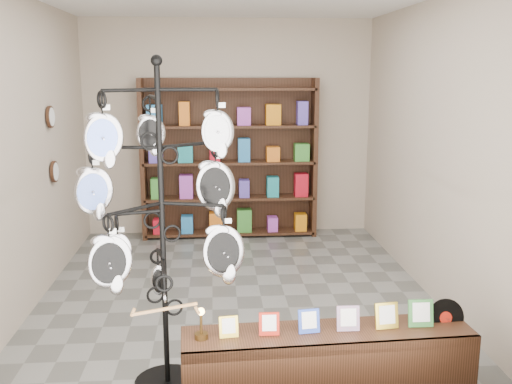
{
  "coord_description": "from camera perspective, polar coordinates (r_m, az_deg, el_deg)",
  "views": [
    {
      "loc": [
        -0.21,
        -5.54,
        2.27
      ],
      "look_at": [
        0.13,
        -1.0,
        1.31
      ],
      "focal_mm": 40.0,
      "sensor_mm": 36.0,
      "label": 1
    }
  ],
  "objects": [
    {
      "name": "wall_clocks",
      "position": [
        6.62,
        -19.69,
        4.49
      ],
      "size": [
        0.03,
        0.24,
        0.84
      ],
      "color": "black",
      "rests_on": "ground"
    },
    {
      "name": "ground",
      "position": [
        5.99,
        -1.94,
        -10.43
      ],
      "size": [
        5.0,
        5.0,
        0.0
      ],
      "primitive_type": "plane",
      "color": "slate",
      "rests_on": "ground"
    },
    {
      "name": "back_shelving",
      "position": [
        7.93,
        -2.68,
        2.85
      ],
      "size": [
        2.42,
        0.36,
        2.2
      ],
      "color": "black",
      "rests_on": "ground"
    },
    {
      "name": "room_envelope",
      "position": [
        5.56,
        -2.07,
        7.53
      ],
      "size": [
        5.0,
        5.0,
        5.0
      ],
      "color": "#A99988",
      "rests_on": "ground"
    },
    {
      "name": "front_shelf",
      "position": [
        4.24,
        7.15,
        -16.67
      ],
      "size": [
        2.06,
        0.52,
        0.72
      ],
      "rotation": [
        0.0,
        0.0,
        0.05
      ],
      "color": "black",
      "rests_on": "ground"
    },
    {
      "name": "display_tree",
      "position": [
        4.0,
        -9.43,
        -1.17
      ],
      "size": [
        1.24,
        1.23,
        2.39
      ],
      "rotation": [
        0.0,
        0.0,
        0.27
      ],
      "color": "black",
      "rests_on": "ground"
    }
  ]
}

